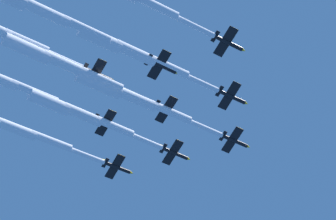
{
  "coord_description": "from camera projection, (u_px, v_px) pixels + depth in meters",
  "views": [
    {
      "loc": [
        -82.7,
        139.04,
        59.1
      ],
      "look_at": [
        0.0,
        0.0,
        210.54
      ],
      "focal_mm": 86.45,
      "sensor_mm": 36.0,
      "label": 1
    }
  ],
  "objects": [
    {
      "name": "jet_port_inner",
      "position": [
        83.0,
        115.0,
        222.43
      ],
      "size": [
        26.71,
        47.63,
        4.59
      ],
      "color": "black"
    },
    {
      "name": "jet_starboard_mid",
      "position": [
        15.0,
        129.0,
        225.47
      ],
      "size": [
        29.16,
        50.71,
        4.59
      ],
      "color": "black"
    },
    {
      "name": "jet_trail_port",
      "position": [
        44.0,
        12.0,
        194.84
      ],
      "size": [
        29.09,
        51.98,
        4.6
      ],
      "color": "black"
    },
    {
      "name": "jet_lead",
      "position": [
        135.0,
        99.0,
        217.41
      ],
      "size": [
        28.96,
        50.79,
        4.59
      ],
      "color": "black"
    },
    {
      "name": "jet_starboard_inner",
      "position": [
        136.0,
        54.0,
        205.69
      ],
      "size": [
        27.05,
        46.98,
        4.6
      ],
      "color": "black"
    },
    {
      "name": "jet_port_mid",
      "position": [
        65.0,
        65.0,
        208.89
      ],
      "size": [
        27.71,
        50.08,
        4.54
      ],
      "color": "black"
    }
  ]
}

